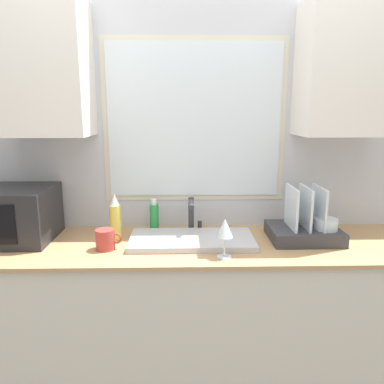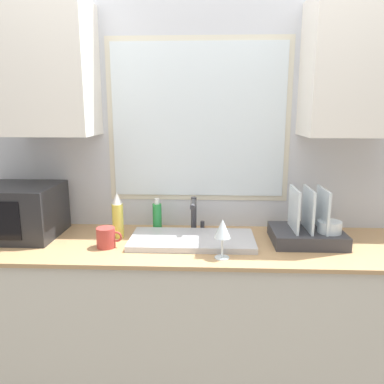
{
  "view_description": "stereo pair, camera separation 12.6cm",
  "coord_description": "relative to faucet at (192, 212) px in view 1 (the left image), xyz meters",
  "views": [
    {
      "loc": [
        -0.07,
        -1.57,
        1.59
      ],
      "look_at": [
        -0.02,
        0.27,
        1.19
      ],
      "focal_mm": 35.0,
      "sensor_mm": 36.0,
      "label": 1
    },
    {
      "loc": [
        0.06,
        -1.57,
        1.59
      ],
      "look_at": [
        -0.02,
        0.27,
        1.19
      ],
      "focal_mm": 35.0,
      "sensor_mm": 36.0,
      "label": 2
    }
  ],
  "objects": [
    {
      "name": "dish_rack",
      "position": [
        0.61,
        -0.13,
        -0.06
      ],
      "size": [
        0.37,
        0.3,
        0.29
      ],
      "color": "#333338",
      "rests_on": "countertop"
    },
    {
      "name": "wall_back",
      "position": [
        0.02,
        0.13,
        0.36
      ],
      "size": [
        6.0,
        0.38,
        2.6
      ],
      "color": "silver",
      "rests_on": "ground_plane"
    },
    {
      "name": "spray_bottle",
      "position": [
        -0.41,
        -0.09,
        -0.0
      ],
      "size": [
        0.06,
        0.06,
        0.25
      ],
      "color": "#D8CC4C",
      "rests_on": "countertop"
    },
    {
      "name": "microwave",
      "position": [
        -0.97,
        -0.09,
        0.02
      ],
      "size": [
        0.44,
        0.38,
        0.28
      ],
      "color": "#232326",
      "rests_on": "countertop"
    },
    {
      "name": "faucet",
      "position": [
        0.0,
        0.0,
        0.0
      ],
      "size": [
        0.08,
        0.19,
        0.2
      ],
      "color": "#333338",
      "rests_on": "countertop"
    },
    {
      "name": "sink_basin",
      "position": [
        -0.0,
        -0.16,
        -0.11
      ],
      "size": [
        0.65,
        0.32,
        0.03
      ],
      "color": "#B2B2B7",
      "rests_on": "countertop"
    },
    {
      "name": "mug_near_sink",
      "position": [
        -0.44,
        -0.25,
        -0.07
      ],
      "size": [
        0.13,
        0.09,
        0.1
      ],
      "color": "#A53833",
      "rests_on": "countertop"
    },
    {
      "name": "soap_bottle",
      "position": [
        -0.22,
        0.03,
        -0.04
      ],
      "size": [
        0.05,
        0.05,
        0.19
      ],
      "color": "#268C3F",
      "rests_on": "countertop"
    },
    {
      "name": "wine_glass",
      "position": [
        0.14,
        -0.36,
        0.02
      ],
      "size": [
        0.08,
        0.08,
        0.19
      ],
      "color": "silver",
      "rests_on": "countertop"
    },
    {
      "name": "countertop",
      "position": [
        0.02,
        -0.16,
        -0.58
      ],
      "size": [
        2.51,
        0.63,
        0.91
      ],
      "color": "beige",
      "rests_on": "ground_plane"
    }
  ]
}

